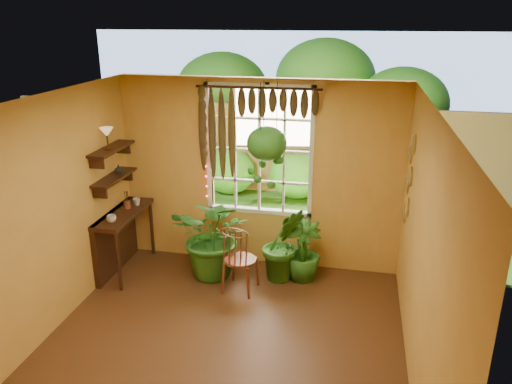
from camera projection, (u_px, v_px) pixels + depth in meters
The scene contains 23 objects.
floor at pixel (218, 355), 5.41m from camera, with size 4.50×4.50×0.00m, color #522C17.
ceiling at pixel (210, 107), 4.51m from camera, with size 4.50×4.50×0.00m, color silver.
wall_back at pixel (259, 175), 7.04m from camera, with size 4.00×4.00×0.00m, color #E8B04F.
wall_left at pixel (35, 226), 5.35m from camera, with size 4.50×4.50×0.00m, color #E8B04F.
wall_right at pixel (424, 261), 4.58m from camera, with size 4.50×4.50×0.00m, color #E8B04F.
window at pixel (259, 151), 6.95m from camera, with size 1.52×0.10×1.86m.
valance_vine at pixel (252, 111), 6.66m from camera, with size 1.70×0.12×1.10m.
string_lights at pixel (205, 146), 6.99m from camera, with size 0.03×0.03×1.54m, color #FF2633, non-canonical shape.
wall_plates at pixel (408, 181), 6.16m from camera, with size 0.04×0.32×1.10m, color #F6EDC9, non-canonical shape.
counter_ledge at pixel (118, 234), 7.07m from camera, with size 0.40×1.20×0.90m.
shelf_lower at pixel (115, 177), 6.78m from camera, with size 0.25×0.90×0.04m, color #391F0F.
shelf_upper at pixel (112, 149), 6.65m from camera, with size 0.25×0.90×0.04m, color #391F0F.
backyard at pixel (310, 118), 11.28m from camera, with size 14.00×10.00×12.00m.
windsor_chair at pixel (240, 269), 6.57m from camera, with size 0.48×0.50×1.12m.
potted_plant_left at pixel (215, 236), 6.88m from camera, with size 1.10×0.95×1.22m, color #144B16.
potted_plant_mid at pixel (284, 244), 6.81m from camera, with size 0.59×0.47×1.07m, color #144B16.
potted_plant_right at pixel (303, 250), 6.85m from camera, with size 0.49×0.49×0.87m, color #144B16.
hanging_basket at pixel (267, 146), 6.48m from camera, with size 0.52×0.52×1.37m.
cup_a at pixel (112, 219), 6.58m from camera, with size 0.12×0.12×0.10m, color silver.
cup_b at pixel (137, 202), 7.16m from camera, with size 0.11×0.11×0.10m, color beige.
brush_jar at pixel (127, 200), 7.02m from camera, with size 0.09×0.09×0.32m.
shelf_vase at pixel (119, 169), 6.87m from camera, with size 0.12×0.12×0.12m, color #B2AD99.
tiffany_lamp at pixel (107, 134), 6.45m from camera, with size 0.18×0.18×0.29m.
Camera 1 is at (1.33, -4.32, 3.49)m, focal length 35.00 mm.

